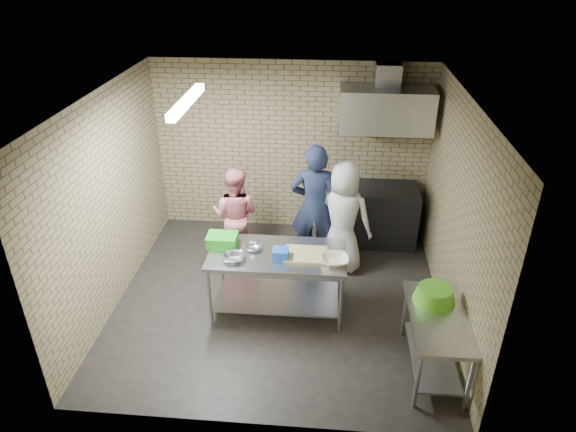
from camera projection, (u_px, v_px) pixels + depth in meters
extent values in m
plane|color=black|center=(279.00, 299.00, 6.79)|extent=(4.20, 4.20, 0.00)
plane|color=black|center=(277.00, 98.00, 5.50)|extent=(4.20, 4.20, 0.00)
cube|color=#91815A|center=(292.00, 149.00, 7.90)|extent=(4.20, 0.06, 2.70)
cube|color=#91815A|center=(254.00, 317.00, 4.40)|extent=(4.20, 0.06, 2.70)
cube|color=#91815A|center=(109.00, 202.00, 6.31)|extent=(0.06, 4.00, 2.70)
cube|color=#91815A|center=(456.00, 216.00, 5.99)|extent=(0.06, 4.00, 2.70)
cube|color=#AEB0B4|center=(278.00, 281.00, 6.43)|extent=(1.68, 0.84, 0.84)
cube|color=silver|center=(434.00, 343.00, 5.51)|extent=(0.60, 1.20, 0.75)
cube|color=black|center=(376.00, 214.00, 7.92)|extent=(1.20, 0.70, 0.90)
cube|color=silver|center=(386.00, 109.00, 7.17)|extent=(1.30, 0.60, 0.60)
cube|color=#A5A8AD|center=(388.00, 75.00, 7.09)|extent=(0.35, 0.30, 0.30)
cube|color=#3F2B19|center=(405.00, 118.00, 7.40)|extent=(0.80, 0.20, 0.04)
cube|color=white|center=(187.00, 101.00, 5.61)|extent=(0.10, 1.25, 0.08)
cube|color=#23961B|center=(222.00, 240.00, 6.35)|extent=(0.37, 0.28, 0.15)
cube|color=blue|center=(281.00, 254.00, 6.11)|extent=(0.19, 0.19, 0.12)
cube|color=tan|center=(306.00, 254.00, 6.18)|extent=(0.51, 0.39, 0.03)
imported|color=silver|center=(234.00, 258.00, 6.08)|extent=(0.29, 0.29, 0.06)
imported|color=silver|center=(253.00, 248.00, 6.28)|extent=(0.22, 0.22, 0.06)
imported|color=beige|center=(335.00, 260.00, 6.02)|extent=(0.36, 0.36, 0.08)
cylinder|color=green|center=(416.00, 112.00, 7.34)|extent=(0.06, 0.06, 0.15)
imported|color=black|center=(314.00, 207.00, 7.13)|extent=(0.68, 0.45, 1.84)
imported|color=#D7727F|center=(235.00, 215.00, 7.33)|extent=(0.79, 0.67, 1.44)
imported|color=silver|center=(343.00, 217.00, 7.08)|extent=(0.93, 0.77, 1.63)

